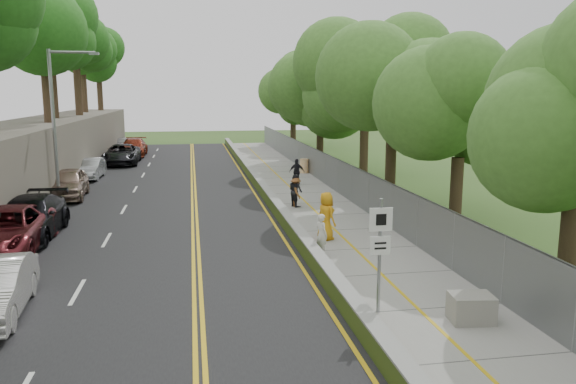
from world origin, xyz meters
name	(u,v)px	position (x,y,z in m)	size (l,w,h in m)	color
ground	(315,280)	(0.00, 0.00, 0.00)	(140.00, 140.00, 0.00)	#33511E
road	(163,198)	(-5.40, 15.00, 0.02)	(11.20, 66.00, 0.04)	black
sidewalk	(302,193)	(2.55, 15.00, 0.03)	(4.20, 66.00, 0.05)	gray
jersey_barrier	(263,190)	(0.25, 15.00, 0.30)	(0.42, 66.00, 0.60)	#89C929
rock_embankment	(6,166)	(-13.50, 15.00, 2.00)	(5.00, 66.00, 4.00)	#595147
chainlink_fence	(337,176)	(4.65, 15.00, 1.00)	(0.04, 66.00, 2.00)	slate
trees_fenceside	(379,72)	(7.00, 15.00, 7.00)	(7.00, 66.00, 14.00)	#4C8530
streetlight	(58,116)	(-10.46, 14.00, 4.64)	(2.52, 0.22, 8.00)	gray
signpost	(380,243)	(1.05, -3.02, 1.96)	(0.62, 0.09, 3.10)	gray
construction_barrel	(304,166)	(4.30, 23.08, 0.56)	(0.62, 0.62, 1.03)	#FF9C30
concrete_block	(471,308)	(3.20, -4.00, 0.41)	(1.07, 0.80, 0.71)	gray
car_2	(4,231)	(-10.60, 4.82, 0.85)	(2.70, 5.86, 1.63)	maroon
car_3	(29,218)	(-10.30, 6.94, 0.85)	(2.28, 5.61, 1.63)	black
car_4	(67,183)	(-10.60, 15.68, 0.87)	(1.97, 4.89, 1.66)	gray
car_5	(90,169)	(-10.60, 22.85, 0.74)	(1.47, 4.23, 1.39)	#B7B9BE
car_6	(122,154)	(-9.37, 30.52, 0.85)	(2.69, 5.84, 1.62)	black
car_7	(134,147)	(-9.00, 36.40, 0.84)	(2.25, 5.53, 1.60)	maroon
car_8	(123,144)	(-10.56, 41.60, 0.73)	(1.64, 4.06, 1.38)	silver
painter_0	(326,216)	(1.45, 4.58, 1.01)	(0.94, 0.61, 1.92)	orange
painter_1	(322,235)	(0.75, 2.37, 0.82)	(0.56, 0.37, 1.54)	silver
painter_2	(296,191)	(1.45, 11.22, 0.88)	(0.81, 0.63, 1.66)	black
painter_3	(296,192)	(1.45, 11.17, 0.82)	(0.99, 0.57, 1.53)	brown
person_far	(297,172)	(2.80, 18.00, 0.87)	(0.96, 0.40, 1.64)	black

